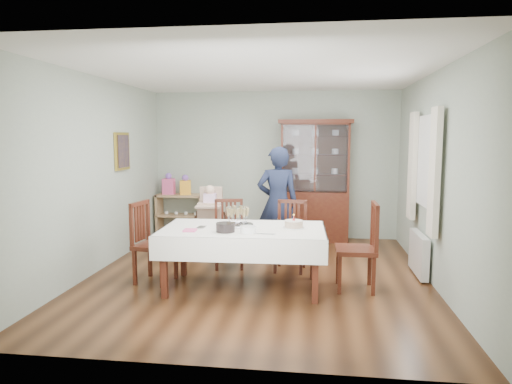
% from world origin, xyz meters
% --- Properties ---
extents(floor, '(5.00, 5.00, 0.00)m').
position_xyz_m(floor, '(0.00, 0.00, 0.00)').
color(floor, '#593319').
rests_on(floor, ground).
extents(room_shell, '(5.00, 5.00, 5.00)m').
position_xyz_m(room_shell, '(0.00, 0.53, 1.70)').
color(room_shell, '#9EAA99').
rests_on(room_shell, floor).
extents(dining_table, '(2.04, 1.21, 0.76)m').
position_xyz_m(dining_table, '(-0.12, -0.52, 0.38)').
color(dining_table, '#4D2513').
rests_on(dining_table, floor).
extents(china_cabinet, '(1.30, 0.48, 2.18)m').
position_xyz_m(china_cabinet, '(0.75, 2.26, 1.12)').
color(china_cabinet, '#4D2513').
rests_on(china_cabinet, floor).
extents(sideboard, '(0.90, 0.38, 0.80)m').
position_xyz_m(sideboard, '(-1.75, 2.28, 0.40)').
color(sideboard, tan).
rests_on(sideboard, floor).
extents(picture_frame, '(0.04, 0.48, 0.58)m').
position_xyz_m(picture_frame, '(-2.22, 0.80, 1.65)').
color(picture_frame, gold).
rests_on(picture_frame, room_shell).
extents(window, '(0.04, 1.02, 1.22)m').
position_xyz_m(window, '(2.22, 0.30, 1.55)').
color(window, white).
rests_on(window, room_shell).
extents(curtain_left, '(0.07, 0.30, 1.55)m').
position_xyz_m(curtain_left, '(2.16, -0.32, 1.45)').
color(curtain_left, silver).
rests_on(curtain_left, room_shell).
extents(curtain_right, '(0.07, 0.30, 1.55)m').
position_xyz_m(curtain_right, '(2.16, 0.92, 1.45)').
color(curtain_right, silver).
rests_on(curtain_right, room_shell).
extents(radiator, '(0.10, 0.80, 0.55)m').
position_xyz_m(radiator, '(2.16, 0.30, 0.30)').
color(radiator, white).
rests_on(radiator, floor).
extents(chair_far_left, '(0.51, 0.51, 0.96)m').
position_xyz_m(chair_far_left, '(-0.47, 0.39, 0.29)').
color(chair_far_left, '#4D2513').
rests_on(chair_far_left, floor).
extents(chair_far_right, '(0.48, 0.48, 0.97)m').
position_xyz_m(chair_far_right, '(0.42, 0.32, 0.29)').
color(chair_far_right, '#4D2513').
rests_on(chair_far_right, floor).
extents(chair_end_left, '(0.54, 0.54, 1.04)m').
position_xyz_m(chair_end_left, '(-1.30, -0.42, 0.31)').
color(chair_end_left, '#4D2513').
rests_on(chair_end_left, floor).
extents(chair_end_right, '(0.49, 0.49, 1.08)m').
position_xyz_m(chair_end_right, '(1.28, -0.39, 0.32)').
color(chair_end_right, '#4D2513').
rests_on(chair_end_right, floor).
extents(woman, '(0.68, 0.50, 1.73)m').
position_xyz_m(woman, '(0.19, 0.95, 0.86)').
color(woman, black).
rests_on(woman, floor).
extents(high_chair, '(0.53, 0.53, 1.11)m').
position_xyz_m(high_chair, '(-0.90, 1.08, 0.43)').
color(high_chair, black).
rests_on(high_chair, floor).
extents(champagne_tray, '(0.40, 0.40, 0.24)m').
position_xyz_m(champagne_tray, '(-0.21, -0.39, 0.84)').
color(champagne_tray, silver).
rests_on(champagne_tray, dining_table).
extents(birthday_cake, '(0.26, 0.26, 0.18)m').
position_xyz_m(birthday_cake, '(0.50, -0.46, 0.81)').
color(birthday_cake, white).
rests_on(birthday_cake, dining_table).
extents(plate_stack_dark, '(0.28, 0.28, 0.11)m').
position_xyz_m(plate_stack_dark, '(-0.29, -0.77, 0.81)').
color(plate_stack_dark, black).
rests_on(plate_stack_dark, dining_table).
extents(plate_stack_white, '(0.19, 0.19, 0.08)m').
position_xyz_m(plate_stack_white, '(-0.01, -0.80, 0.80)').
color(plate_stack_white, white).
rests_on(plate_stack_white, dining_table).
extents(napkin_stack, '(0.15, 0.15, 0.02)m').
position_xyz_m(napkin_stack, '(-0.72, -0.78, 0.77)').
color(napkin_stack, '#E7558D').
rests_on(napkin_stack, dining_table).
extents(cutlery, '(0.12, 0.17, 0.01)m').
position_xyz_m(cutlery, '(-0.67, -0.55, 0.77)').
color(cutlery, silver).
rests_on(cutlery, dining_table).
extents(cake_knife, '(0.28, 0.04, 0.01)m').
position_xyz_m(cake_knife, '(0.17, -0.85, 0.77)').
color(cake_knife, silver).
rests_on(cake_knife, dining_table).
extents(gift_bag_pink, '(0.22, 0.15, 0.40)m').
position_xyz_m(gift_bag_pink, '(-1.97, 2.26, 0.98)').
color(gift_bag_pink, '#E7558D').
rests_on(gift_bag_pink, sideboard).
extents(gift_bag_orange, '(0.23, 0.19, 0.37)m').
position_xyz_m(gift_bag_orange, '(-1.65, 2.26, 0.97)').
color(gift_bag_orange, '#FFAA28').
rests_on(gift_bag_orange, sideboard).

